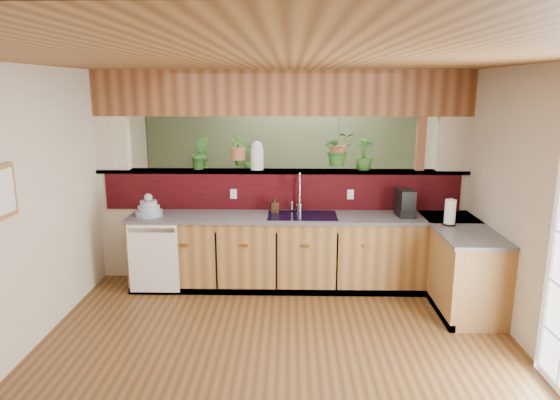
{
  "coord_description": "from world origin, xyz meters",
  "views": [
    {
      "loc": [
        0.11,
        -4.79,
        2.39
      ],
      "look_at": [
        -0.01,
        0.7,
        1.15
      ],
      "focal_mm": 32.0,
      "sensor_mm": 36.0,
      "label": 1
    }
  ],
  "objects_px": {
    "faucet": "(299,191)",
    "shelving_console": "(238,204)",
    "paper_towel": "(450,213)",
    "glass_jar": "(257,155)",
    "dish_stack": "(149,209)",
    "soap_dispenser": "(274,205)",
    "coffee_maker": "(405,204)"
  },
  "relations": [
    {
      "from": "faucet",
      "to": "shelving_console",
      "type": "distance_m",
      "value": 2.43
    },
    {
      "from": "paper_towel",
      "to": "glass_jar",
      "type": "height_order",
      "value": "glass_jar"
    },
    {
      "from": "dish_stack",
      "to": "paper_towel",
      "type": "distance_m",
      "value": 3.46
    },
    {
      "from": "faucet",
      "to": "glass_jar",
      "type": "bearing_deg",
      "value": 157.01
    },
    {
      "from": "faucet",
      "to": "paper_towel",
      "type": "bearing_deg",
      "value": -18.08
    },
    {
      "from": "faucet",
      "to": "soap_dispenser",
      "type": "relative_size",
      "value": 2.41
    },
    {
      "from": "dish_stack",
      "to": "soap_dispenser",
      "type": "relative_size",
      "value": 1.51
    },
    {
      "from": "faucet",
      "to": "dish_stack",
      "type": "xyz_separation_m",
      "value": [
        -1.78,
        -0.22,
        -0.18
      ]
    },
    {
      "from": "faucet",
      "to": "paper_towel",
      "type": "distance_m",
      "value": 1.75
    },
    {
      "from": "faucet",
      "to": "dish_stack",
      "type": "height_order",
      "value": "faucet"
    },
    {
      "from": "coffee_maker",
      "to": "glass_jar",
      "type": "distance_m",
      "value": 1.88
    },
    {
      "from": "shelving_console",
      "to": "dish_stack",
      "type": "bearing_deg",
      "value": -96.12
    },
    {
      "from": "dish_stack",
      "to": "faucet",
      "type": "bearing_deg",
      "value": 6.96
    },
    {
      "from": "soap_dispenser",
      "to": "glass_jar",
      "type": "relative_size",
      "value": 0.58
    },
    {
      "from": "paper_towel",
      "to": "shelving_console",
      "type": "distance_m",
      "value": 3.79
    },
    {
      "from": "soap_dispenser",
      "to": "paper_towel",
      "type": "height_order",
      "value": "paper_towel"
    },
    {
      "from": "paper_towel",
      "to": "faucet",
      "type": "bearing_deg",
      "value": 161.92
    },
    {
      "from": "shelving_console",
      "to": "coffee_maker",
      "type": "bearing_deg",
      "value": -33.07
    },
    {
      "from": "faucet",
      "to": "dish_stack",
      "type": "distance_m",
      "value": 1.81
    },
    {
      "from": "paper_towel",
      "to": "shelving_console",
      "type": "relative_size",
      "value": 0.2
    },
    {
      "from": "faucet",
      "to": "dish_stack",
      "type": "bearing_deg",
      "value": -173.04
    },
    {
      "from": "faucet",
      "to": "glass_jar",
      "type": "distance_m",
      "value": 0.7
    },
    {
      "from": "soap_dispenser",
      "to": "paper_towel",
      "type": "relative_size",
      "value": 0.67
    },
    {
      "from": "faucet",
      "to": "dish_stack",
      "type": "relative_size",
      "value": 1.6
    },
    {
      "from": "soap_dispenser",
      "to": "faucet",
      "type": "bearing_deg",
      "value": 7.6
    },
    {
      "from": "faucet",
      "to": "coffee_maker",
      "type": "distance_m",
      "value": 1.26
    },
    {
      "from": "soap_dispenser",
      "to": "shelving_console",
      "type": "xyz_separation_m",
      "value": [
        -0.69,
        2.16,
        -0.5
      ]
    },
    {
      "from": "soap_dispenser",
      "to": "coffee_maker",
      "type": "distance_m",
      "value": 1.55
    },
    {
      "from": "faucet",
      "to": "shelving_console",
      "type": "relative_size",
      "value": 0.32
    },
    {
      "from": "coffee_maker",
      "to": "soap_dispenser",
      "type": "bearing_deg",
      "value": 168.23
    },
    {
      "from": "dish_stack",
      "to": "soap_dispenser",
      "type": "bearing_deg",
      "value": 6.83
    },
    {
      "from": "coffee_maker",
      "to": "shelving_console",
      "type": "height_order",
      "value": "coffee_maker"
    }
  ]
}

